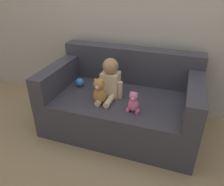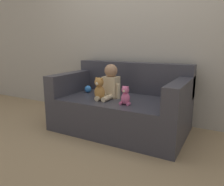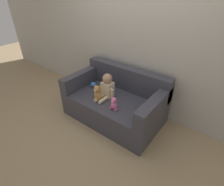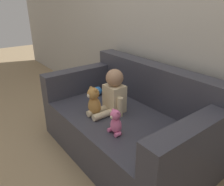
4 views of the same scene
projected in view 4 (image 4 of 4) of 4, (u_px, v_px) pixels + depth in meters
The scene contains 7 objects.
ground_plane at pixel (123, 151), 2.18m from camera, with size 12.00×12.00×0.00m, color #9E8460.
wall_back at pixel (173, 10), 1.97m from camera, with size 8.00×0.05×2.60m.
couch at pixel (128, 123), 2.09m from camera, with size 1.60×0.94×0.82m.
person_baby at pixel (113, 94), 2.00m from camera, with size 0.27×0.35×0.41m.
teddy_bear_brown at pixel (94, 102), 1.95m from camera, with size 0.13×0.12×0.27m.
plush_toy_side at pixel (116, 122), 1.69m from camera, with size 0.12×0.09×0.21m.
toy_ball at pixel (98, 91), 2.40m from camera, with size 0.10×0.10×0.10m.
Camera 4 is at (1.34, -1.17, 1.40)m, focal length 35.00 mm.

